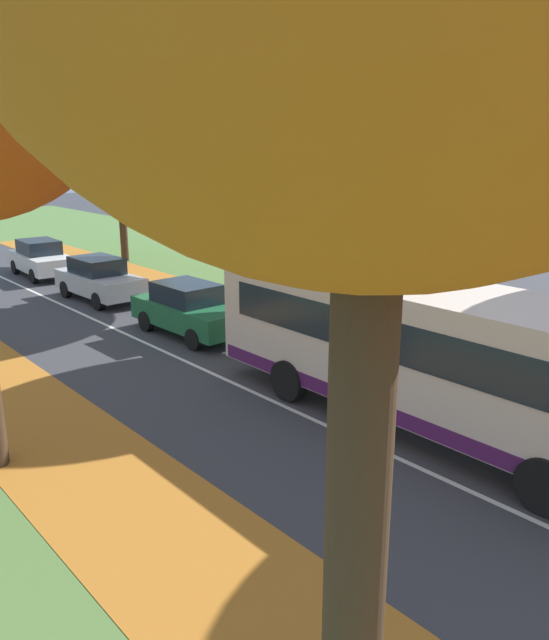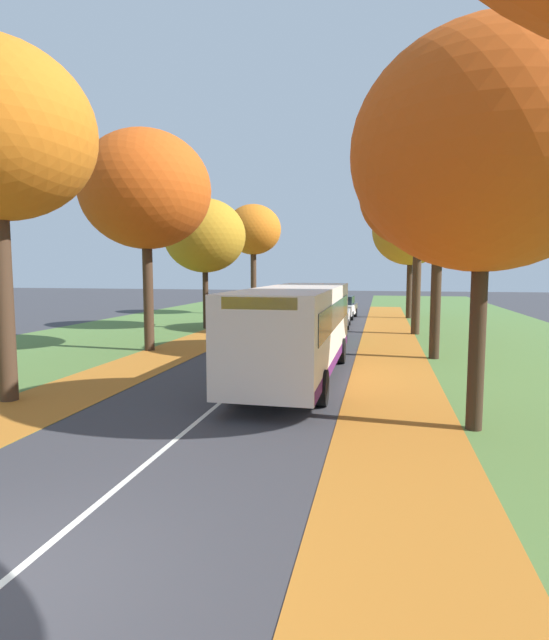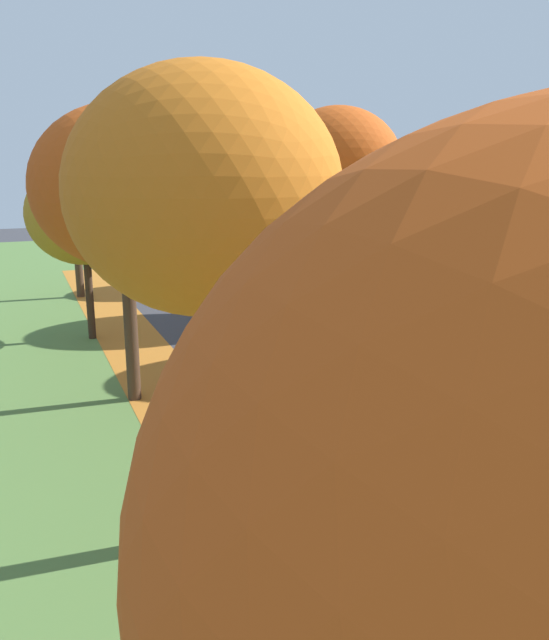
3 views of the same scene
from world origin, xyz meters
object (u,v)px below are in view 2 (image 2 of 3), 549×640
at_px(tree_left_mid, 146,191).
at_px(tree_right_distant, 411,231).
at_px(tree_left_distant, 253,230).
at_px(car_silver_following, 335,314).
at_px(tree_left_far, 205,236).
at_px(car_white_third_in_line, 343,307).
at_px(tree_right_near, 485,152).
at_px(car_green_lead, 326,325).
at_px(tree_right_far, 419,195).
at_px(bus, 298,327).
at_px(tree_right_mid, 439,194).

bearing_deg(tree_left_mid, tree_right_distant, 55.69).
relative_size(tree_left_distant, car_silver_following, 2.02).
distance_m(tree_left_far, car_white_third_in_line, 12.08).
relative_size(tree_right_near, car_green_lead, 2.03).
relative_size(tree_left_mid, tree_right_distant, 1.07).
bearing_deg(tree_left_far, tree_left_distant, 87.19).
distance_m(tree_left_distant, car_white_third_in_line, 9.34).
bearing_deg(tree_right_near, car_silver_following, 104.07).
relative_size(tree_left_mid, car_green_lead, 2.23).
height_order(tree_left_distant, car_silver_following, tree_left_distant).
height_order(tree_left_far, tree_right_far, tree_right_far).
relative_size(tree_right_near, tree_right_far, 0.82).
relative_size(tree_left_far, bus, 0.74).
xyz_separation_m(tree_left_mid, tree_left_far, (-0.39, 8.33, -1.37)).
bearing_deg(tree_left_distant, tree_right_distant, -2.70).
height_order(tree_left_far, tree_right_mid, tree_right_mid).
bearing_deg(car_silver_following, car_green_lead, -89.49).
bearing_deg(bus, tree_left_mid, 150.23).
relative_size(tree_left_mid, tree_right_near, 1.10).
bearing_deg(car_silver_following, tree_right_near, -75.93).
height_order(tree_right_mid, car_green_lead, tree_right_mid).
xyz_separation_m(tree_left_mid, tree_left_distant, (0.09, 18.04, -0.31)).
height_order(tree_left_far, car_silver_following, tree_left_far).
bearing_deg(car_white_third_in_line, tree_left_far, -133.35).
bearing_deg(car_silver_following, tree_right_mid, -64.28).
bearing_deg(tree_right_far, car_silver_following, 152.73).
height_order(tree_left_far, car_green_lead, tree_left_far).
bearing_deg(bus, car_green_lead, 90.19).
bearing_deg(tree_right_far, tree_right_mid, -88.24).
bearing_deg(tree_right_near, tree_left_far, 126.23).
bearing_deg(car_green_lead, bus, -89.81).
height_order(bus, car_silver_following, bus).
bearing_deg(bus, car_silver_following, 90.32).
bearing_deg(tree_right_distant, car_white_third_in_line, -167.13).
bearing_deg(tree_left_distant, car_silver_following, -46.40).
height_order(tree_right_near, car_white_third_in_line, tree_right_near).
relative_size(tree_left_mid, car_silver_following, 2.22).
xyz_separation_m(tree_left_distant, car_silver_following, (7.12, -7.47, -5.78)).
relative_size(tree_left_far, tree_right_far, 0.74).
height_order(tree_right_distant, car_white_third_in_line, tree_right_distant).
distance_m(tree_right_near, car_green_lead, 14.90).
bearing_deg(tree_right_mid, tree_right_near, -90.27).
bearing_deg(bus, tree_right_near, -43.12).
distance_m(car_silver_following, car_white_third_in_line, 5.84).
relative_size(tree_left_far, car_green_lead, 1.83).
xyz_separation_m(tree_left_distant, tree_right_mid, (11.96, -17.53, -0.14)).
height_order(tree_right_far, bus, tree_right_far).
height_order(tree_right_near, car_green_lead, tree_right_near).
bearing_deg(car_green_lead, tree_left_distant, 117.97).
bearing_deg(tree_right_mid, car_white_third_in_line, 106.82).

